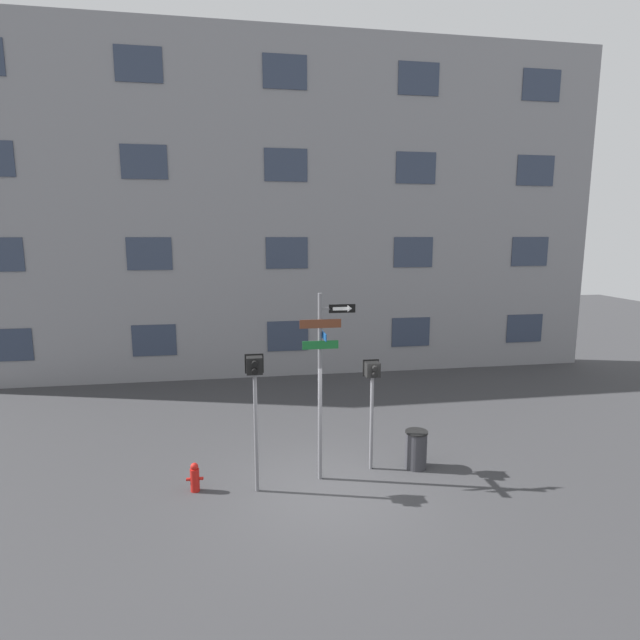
{
  "coord_description": "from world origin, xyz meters",
  "views": [
    {
      "loc": [
        -1.77,
        -9.54,
        5.27
      ],
      "look_at": [
        -0.12,
        0.5,
        3.53
      ],
      "focal_mm": 28.0,
      "sensor_mm": 36.0,
      "label": 1
    }
  ],
  "objects_px": {
    "pedestrian_signal_right": "(372,386)",
    "fire_hydrant": "(195,477)",
    "street_sign_pole": "(323,370)",
    "pedestrian_signal_left": "(255,387)",
    "trash_bin": "(416,449)"
  },
  "relations": [
    {
      "from": "pedestrian_signal_left",
      "to": "fire_hydrant",
      "type": "xyz_separation_m",
      "value": [
        -1.28,
        0.21,
        -1.95
      ]
    },
    {
      "from": "pedestrian_signal_right",
      "to": "pedestrian_signal_left",
      "type": "bearing_deg",
      "value": -167.09
    },
    {
      "from": "street_sign_pole",
      "to": "fire_hydrant",
      "type": "relative_size",
      "value": 6.59
    },
    {
      "from": "pedestrian_signal_right",
      "to": "trash_bin",
      "type": "xyz_separation_m",
      "value": [
        1.03,
        -0.11,
        -1.52
      ]
    },
    {
      "from": "pedestrian_signal_right",
      "to": "fire_hydrant",
      "type": "bearing_deg",
      "value": -174.33
    },
    {
      "from": "trash_bin",
      "to": "street_sign_pole",
      "type": "bearing_deg",
      "value": -175.48
    },
    {
      "from": "street_sign_pole",
      "to": "trash_bin",
      "type": "height_order",
      "value": "street_sign_pole"
    },
    {
      "from": "fire_hydrant",
      "to": "street_sign_pole",
      "type": "bearing_deg",
      "value": 2.08
    },
    {
      "from": "pedestrian_signal_left",
      "to": "trash_bin",
      "type": "xyz_separation_m",
      "value": [
        3.63,
        0.48,
        -1.81
      ]
    },
    {
      "from": "street_sign_pole",
      "to": "pedestrian_signal_left",
      "type": "xyz_separation_m",
      "value": [
        -1.44,
        -0.31,
        -0.2
      ]
    },
    {
      "from": "pedestrian_signal_right",
      "to": "fire_hydrant",
      "type": "xyz_separation_m",
      "value": [
        -3.87,
        -0.38,
        -1.66
      ]
    },
    {
      "from": "street_sign_pole",
      "to": "pedestrian_signal_right",
      "type": "distance_m",
      "value": 1.3
    },
    {
      "from": "pedestrian_signal_right",
      "to": "fire_hydrant",
      "type": "relative_size",
      "value": 4.08
    },
    {
      "from": "pedestrian_signal_left",
      "to": "street_sign_pole",
      "type": "bearing_deg",
      "value": 12.18
    },
    {
      "from": "fire_hydrant",
      "to": "trash_bin",
      "type": "bearing_deg",
      "value": 3.18
    }
  ]
}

